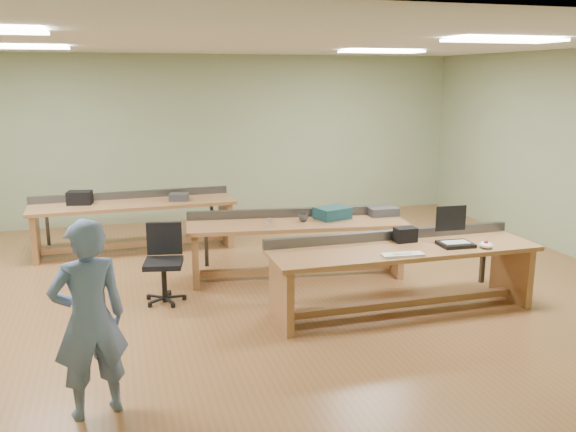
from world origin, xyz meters
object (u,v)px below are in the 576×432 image
object	(u,v)px
workbench_mid	(296,236)
person	(89,319)
workbench_front	(402,263)
parts_bin_grey	(383,211)
parts_bin_teal	(332,213)
drinks_can	(270,222)
mug	(303,218)
camera_bag	(405,235)
task_chair	(164,273)
laptop_base	(456,244)
workbench_back	(134,214)

from	to	relation	value
workbench_mid	person	world-z (taller)	person
workbench_front	parts_bin_grey	xyz separation A→B (m)	(0.46, 1.53, 0.24)
parts_bin_teal	drinks_can	bearing A→B (deg)	-167.75
parts_bin_grey	mug	distance (m)	1.16
person	parts_bin_grey	world-z (taller)	person
workbench_mid	mug	distance (m)	0.26
camera_bag	mug	bearing A→B (deg)	120.17
workbench_front	parts_bin_grey	distance (m)	1.61
task_chair	drinks_can	bearing A→B (deg)	22.62
camera_bag	parts_bin_grey	bearing A→B (deg)	73.48
workbench_mid	drinks_can	world-z (taller)	workbench_mid
workbench_mid	parts_bin_teal	distance (m)	0.58
workbench_front	laptop_base	xyz separation A→B (m)	(0.59, -0.13, 0.21)
workbench_front	mug	distance (m)	1.65
person	parts_bin_teal	bearing A→B (deg)	-152.54
mug	workbench_back	bearing A→B (deg)	137.69
workbench_mid	camera_bag	world-z (taller)	camera_bag
camera_bag	parts_bin_teal	xyz separation A→B (m)	(-0.39, 1.35, -0.01)
person	task_chair	size ratio (longest dim) A/B	1.73
workbench_back	person	size ratio (longest dim) A/B	1.92
parts_bin_teal	camera_bag	bearing A→B (deg)	-73.70
task_chair	mug	xyz separation A→B (m)	(1.85, 0.43, 0.46)
person	mug	world-z (taller)	person
parts_bin_teal	mug	distance (m)	0.43
camera_bag	person	bearing A→B (deg)	-158.38
person	drinks_can	xyz separation A→B (m)	(2.11, 2.67, 0.01)
workbench_back	laptop_base	size ratio (longest dim) A/B	8.37
workbench_mid	workbench_back	distance (m)	2.76
workbench_front	drinks_can	distance (m)	1.81
person	parts_bin_grey	xyz separation A→B (m)	(3.76, 2.86, 0.01)
parts_bin_grey	drinks_can	bearing A→B (deg)	-173.45
parts_bin_grey	workbench_back	bearing A→B (deg)	150.24
workbench_back	drinks_can	world-z (taller)	workbench_back
mug	camera_bag	bearing A→B (deg)	-57.55
parts_bin_teal	workbench_mid	bearing A→B (deg)	-175.48
workbench_back	person	xyz separation A→B (m)	(-0.50, -4.72, 0.23)
laptop_base	drinks_can	distance (m)	2.31
laptop_base	person	bearing A→B (deg)	-159.71
workbench_front	laptop_base	size ratio (longest dim) A/B	8.38
workbench_front	laptop_base	distance (m)	0.64
drinks_can	workbench_mid	bearing A→B (deg)	21.46
laptop_base	workbench_mid	bearing A→B (deg)	133.38
workbench_mid	mug	world-z (taller)	workbench_mid
laptop_base	drinks_can	size ratio (longest dim) A/B	3.45
mug	drinks_can	world-z (taller)	drinks_can
task_chair	drinks_can	world-z (taller)	task_chair
person	mug	size ratio (longest dim) A/B	12.54
mug	laptop_base	bearing A→B (deg)	-51.37
workbench_front	camera_bag	xyz separation A→B (m)	(0.12, 0.19, 0.27)
camera_bag	parts_bin_teal	distance (m)	1.40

